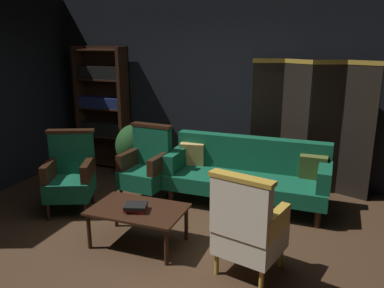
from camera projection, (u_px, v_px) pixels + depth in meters
name	position (u px, v px, depth m)	size (l,w,h in m)	color
ground_plane	(166.00, 247.00, 4.19)	(10.00, 10.00, 0.00)	#3D2819
back_wall	(229.00, 90.00, 6.03)	(7.20, 0.10, 2.80)	black
folding_screen	(310.00, 125.00, 5.48)	(1.70, 0.26, 1.90)	black
bookshelf	(103.00, 105.00, 6.62)	(0.90, 0.32, 2.05)	black
velvet_couch	(247.00, 172.00, 5.19)	(2.12, 0.78, 0.88)	black
coffee_table	(138.00, 212.00, 4.16)	(1.00, 0.64, 0.42)	black
armchair_gilt_accent	(248.00, 227.00, 3.59)	(0.70, 0.70, 1.04)	#B78E33
armchair_wing_left	(70.00, 174.00, 4.98)	(0.76, 0.76, 1.04)	black
armchair_wing_right	(147.00, 166.00, 5.32)	(0.63, 0.62, 1.04)	black
potted_plant	(134.00, 148.00, 6.10)	(0.59, 0.59, 0.88)	brown
book_red_leather	(136.00, 209.00, 4.08)	(0.22, 0.15, 0.04)	maroon
book_black_cloth	(136.00, 206.00, 4.07)	(0.23, 0.19, 0.03)	black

